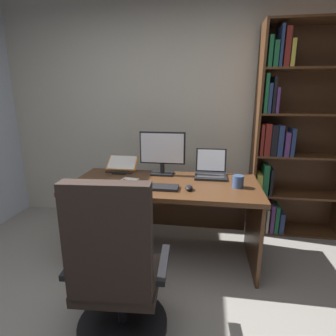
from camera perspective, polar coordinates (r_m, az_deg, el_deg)
wall_back at (r=3.30m, az=0.46°, el=12.81°), size 4.62×0.12×2.78m
desk at (r=2.60m, az=-0.48°, el=-6.80°), size 1.71×0.79×0.75m
bookshelf at (r=3.18m, az=24.39°, el=5.60°), size 1.00×0.34×2.24m
office_chair at (r=1.77m, az=-10.98°, el=-21.79°), size 0.64×0.60×1.10m
monitor at (r=2.67m, az=-1.21°, el=3.13°), size 0.46×0.16×0.43m
laptop at (r=2.68m, az=9.07°, el=-0.58°), size 0.30×0.31×0.25m
keyboard at (r=2.31m, az=-3.00°, el=-4.04°), size 0.42×0.15×0.02m
computer_mouse at (r=2.27m, az=4.46°, el=-4.21°), size 0.06×0.10×0.04m
reading_stand_with_book at (r=2.85m, az=-9.77°, el=0.72°), size 0.31×0.23×0.15m
open_binder at (r=2.40m, az=-14.31°, el=-3.77°), size 0.53×0.36×0.02m
notepad at (r=2.51m, az=-8.71°, el=-2.83°), size 0.19×0.23×0.01m
pen at (r=2.50m, az=-8.28°, el=-2.65°), size 0.13×0.05×0.01m
coffee_mug at (r=2.40m, az=14.67°, el=-2.80°), size 0.10×0.10×0.11m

